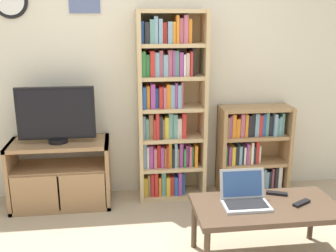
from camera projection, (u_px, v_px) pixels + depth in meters
wall_back at (142, 67)px, 3.88m from camera, size 7.06×0.09×2.60m
tv_stand at (61, 174)px, 3.77m from camera, size 0.94×0.44×0.64m
television at (56, 115)px, 3.60m from camera, size 0.71×0.18×0.53m
bookshelf_tall at (168, 109)px, 3.84m from camera, size 0.66×0.31×1.85m
bookshelf_short at (251, 150)px, 4.08m from camera, size 0.73×0.28×0.91m
coffee_table at (266, 211)px, 2.89m from camera, size 1.06×0.54×0.45m
laptop at (244, 196)px, 2.88m from camera, size 0.34×0.26×0.24m
remote_near_laptop at (277, 193)px, 3.04m from camera, size 0.16×0.10×0.02m
remote_far_from_laptop at (301, 203)px, 2.89m from camera, size 0.16×0.12×0.02m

